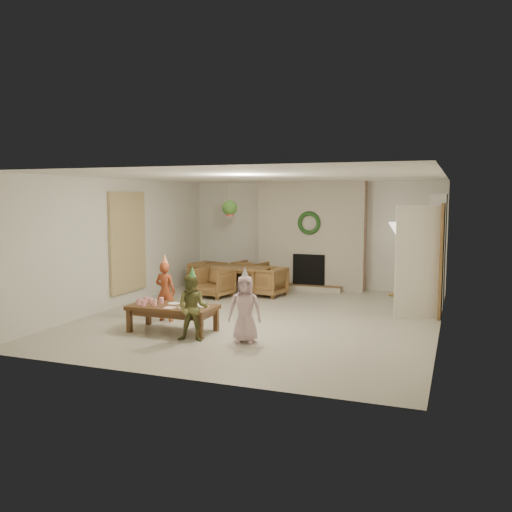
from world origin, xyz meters
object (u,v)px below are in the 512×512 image
at_px(dining_chair_far, 251,274).
at_px(coffee_table_top, 173,307).
at_px(dining_chair_right, 268,281).
at_px(child_red, 165,291).
at_px(dining_table, 233,279).
at_px(dining_chair_left, 208,276).
at_px(dining_chair_near, 214,282).
at_px(child_plaid, 193,308).
at_px(child_pink, 245,309).

distance_m(dining_chair_far, coffee_table_top, 4.42).
height_order(dining_chair_right, child_red, child_red).
distance_m(dining_table, dining_chair_right, 0.91).
xyz_separation_m(dining_chair_far, dining_chair_left, (-0.86, -0.56, 0.00)).
bearing_deg(dining_chair_left, dining_chair_right, -90.00).
distance_m(dining_chair_near, dining_chair_right, 1.16).
relative_size(dining_chair_near, dining_chair_left, 1.00).
bearing_deg(child_plaid, coffee_table_top, 131.75).
xyz_separation_m(dining_chair_left, dining_chair_right, (1.59, -0.33, 0.00)).
distance_m(dining_chair_near, child_red, 2.37).
distance_m(dining_chair_right, child_red, 3.02).
height_order(dining_chair_far, dining_chair_right, same).
bearing_deg(coffee_table_top, dining_table, 97.93).
relative_size(dining_table, dining_chair_right, 2.34).
bearing_deg(dining_chair_near, child_pink, -46.36).
relative_size(dining_table, dining_chair_near, 2.34).
distance_m(dining_table, dining_chair_left, 0.72).
relative_size(dining_chair_near, child_plaid, 0.70).
height_order(dining_chair_left, child_pink, child_pink).
height_order(dining_table, child_plaid, child_plaid).
relative_size(dining_chair_right, child_plaid, 0.70).
bearing_deg(dining_chair_left, dining_table, -90.00).
height_order(coffee_table_top, child_plaid, child_plaid).
xyz_separation_m(dining_chair_near, child_plaid, (1.22, -3.39, 0.18)).
xyz_separation_m(dining_table, coffee_table_top, (0.51, -3.69, 0.10)).
xyz_separation_m(dining_table, child_red, (0.01, -3.06, 0.23)).
bearing_deg(dining_chair_far, child_red, 99.72).
bearing_deg(dining_chair_far, dining_chair_left, 45.00).
bearing_deg(dining_chair_near, child_plaid, -58.43).
relative_size(dining_chair_near, child_red, 0.68).
bearing_deg(dining_chair_right, dining_chair_left, -90.00).
distance_m(child_red, child_pink, 1.99).
bearing_deg(dining_chair_far, dining_table, 90.00).
bearing_deg(child_red, dining_chair_far, -92.53).
xyz_separation_m(dining_table, child_pink, (1.82, -3.88, 0.21)).
bearing_deg(child_plaid, dining_chair_near, 97.27).
height_order(coffee_table_top, child_red, child_red).
relative_size(dining_table, dining_chair_left, 2.34).
height_order(dining_chair_near, dining_chair_far, same).
xyz_separation_m(dining_chair_left, child_pink, (2.53, -4.03, 0.18)).
bearing_deg(dining_chair_left, child_plaid, -145.47).
bearing_deg(child_pink, child_red, 143.21).
relative_size(dining_chair_far, dining_chair_left, 1.00).
relative_size(dining_chair_left, dining_chair_right, 1.00).
bearing_deg(child_red, dining_chair_right, -107.35).
bearing_deg(dining_chair_far, dining_chair_right, 141.34).
distance_m(dining_chair_far, dining_chair_right, 1.16).
distance_m(dining_chair_right, child_plaid, 3.92).
bearing_deg(dining_table, child_pink, -53.05).
height_order(coffee_table_top, child_pink, child_pink).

